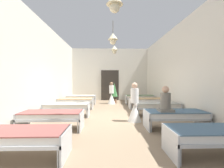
{
  "coord_description": "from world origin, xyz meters",
  "views": [
    {
      "loc": [
        -0.23,
        -6.96,
        1.52
      ],
      "look_at": [
        0.0,
        0.41,
        1.39
      ],
      "focal_mm": 25.72,
      "sensor_mm": 36.0,
      "label": 1
    }
  ],
  "objects_px": {
    "bed_left_row_4": "(81,97)",
    "bed_right_row_4": "(139,97)",
    "potted_plant": "(114,91)",
    "bed_right_row_2": "(157,106)",
    "nurse_near_aisle": "(135,107)",
    "patient_seated_primary": "(165,102)",
    "bed_right_row_1": "(175,115)",
    "bed_right_row_3": "(146,101)",
    "bed_left_row_0": "(18,137)",
    "bed_left_row_2": "(67,106)",
    "bed_left_row_3": "(76,101)",
    "nurse_mid_aisle": "(112,96)",
    "bed_right_row_0": "(215,135)",
    "bed_left_row_1": "(52,116)"
  },
  "relations": [
    {
      "from": "bed_left_row_0",
      "to": "bed_right_row_4",
      "type": "xyz_separation_m",
      "value": [
        3.92,
        7.6,
        0.0
      ]
    },
    {
      "from": "bed_left_row_3",
      "to": "bed_left_row_1",
      "type": "bearing_deg",
      "value": -90.0
    },
    {
      "from": "patient_seated_primary",
      "to": "bed_right_row_4",
      "type": "bearing_deg",
      "value": 86.54
    },
    {
      "from": "bed_right_row_0",
      "to": "nurse_mid_aisle",
      "type": "height_order",
      "value": "nurse_mid_aisle"
    },
    {
      "from": "bed_left_row_2",
      "to": "bed_left_row_3",
      "type": "xyz_separation_m",
      "value": [
        0.0,
        1.9,
        0.0
      ]
    },
    {
      "from": "bed_right_row_2",
      "to": "bed_right_row_4",
      "type": "bearing_deg",
      "value": 90.0
    },
    {
      "from": "bed_left_row_3",
      "to": "nurse_near_aisle",
      "type": "bearing_deg",
      "value": -45.82
    },
    {
      "from": "nurse_mid_aisle",
      "to": "bed_right_row_3",
      "type": "bearing_deg",
      "value": 10.6
    },
    {
      "from": "bed_right_row_2",
      "to": "bed_right_row_3",
      "type": "distance_m",
      "value": 1.9
    },
    {
      "from": "bed_right_row_3",
      "to": "bed_left_row_0",
      "type": "bearing_deg",
      "value": -124.49
    },
    {
      "from": "bed_right_row_0",
      "to": "bed_left_row_1",
      "type": "distance_m",
      "value": 4.35
    },
    {
      "from": "bed_right_row_1",
      "to": "nurse_near_aisle",
      "type": "bearing_deg",
      "value": 140.34
    },
    {
      "from": "bed_left_row_1",
      "to": "bed_right_row_1",
      "type": "relative_size",
      "value": 1.0
    },
    {
      "from": "bed_right_row_4",
      "to": "nurse_near_aisle",
      "type": "relative_size",
      "value": 1.28
    },
    {
      "from": "patient_seated_primary",
      "to": "bed_left_row_4",
      "type": "bearing_deg",
      "value": 121.6
    },
    {
      "from": "bed_right_row_3",
      "to": "bed_left_row_4",
      "type": "height_order",
      "value": "same"
    },
    {
      "from": "bed_right_row_4",
      "to": "bed_right_row_1",
      "type": "bearing_deg",
      "value": -90.0
    },
    {
      "from": "bed_right_row_2",
      "to": "bed_left_row_3",
      "type": "relative_size",
      "value": 1.0
    },
    {
      "from": "bed_right_row_4",
      "to": "nurse_mid_aisle",
      "type": "distance_m",
      "value": 1.89
    },
    {
      "from": "bed_left_row_3",
      "to": "nurse_mid_aisle",
      "type": "distance_m",
      "value": 2.77
    },
    {
      "from": "nurse_mid_aisle",
      "to": "potted_plant",
      "type": "relative_size",
      "value": 1.05
    },
    {
      "from": "bed_right_row_1",
      "to": "bed_right_row_0",
      "type": "bearing_deg",
      "value": -90.0
    },
    {
      "from": "bed_left_row_1",
      "to": "patient_seated_primary",
      "type": "bearing_deg",
      "value": -1.55
    },
    {
      "from": "bed_left_row_1",
      "to": "potted_plant",
      "type": "bearing_deg",
      "value": 69.29
    },
    {
      "from": "bed_left_row_0",
      "to": "potted_plant",
      "type": "distance_m",
      "value": 8.09
    },
    {
      "from": "nurse_mid_aisle",
      "to": "bed_left_row_0",
      "type": "bearing_deg",
      "value": -49.53
    },
    {
      "from": "bed_right_row_0",
      "to": "bed_right_row_1",
      "type": "height_order",
      "value": "same"
    },
    {
      "from": "bed_right_row_2",
      "to": "potted_plant",
      "type": "height_order",
      "value": "potted_plant"
    },
    {
      "from": "bed_right_row_0",
      "to": "bed_left_row_3",
      "type": "height_order",
      "value": "same"
    },
    {
      "from": "bed_right_row_4",
      "to": "potted_plant",
      "type": "distance_m",
      "value": 1.75
    },
    {
      "from": "bed_left_row_4",
      "to": "potted_plant",
      "type": "bearing_deg",
      "value": 4.28
    },
    {
      "from": "bed_left_row_1",
      "to": "bed_left_row_4",
      "type": "height_order",
      "value": "same"
    },
    {
      "from": "bed_left_row_1",
      "to": "bed_right_row_1",
      "type": "distance_m",
      "value": 3.92
    },
    {
      "from": "bed_right_row_3",
      "to": "nurse_mid_aisle",
      "type": "height_order",
      "value": "nurse_mid_aisle"
    },
    {
      "from": "bed_left_row_4",
      "to": "patient_seated_primary",
      "type": "relative_size",
      "value": 2.37
    },
    {
      "from": "bed_right_row_3",
      "to": "potted_plant",
      "type": "relative_size",
      "value": 1.34
    },
    {
      "from": "bed_left_row_4",
      "to": "bed_right_row_4",
      "type": "height_order",
      "value": "same"
    },
    {
      "from": "bed_left_row_0",
      "to": "bed_right_row_4",
      "type": "height_order",
      "value": "same"
    },
    {
      "from": "nurse_mid_aisle",
      "to": "bed_left_row_4",
      "type": "bearing_deg",
      "value": -125.15
    },
    {
      "from": "bed_right_row_2",
      "to": "patient_seated_primary",
      "type": "bearing_deg",
      "value": -99.94
    },
    {
      "from": "bed_left_row_4",
      "to": "potted_plant",
      "type": "relative_size",
      "value": 1.34
    },
    {
      "from": "bed_left_row_3",
      "to": "bed_right_row_4",
      "type": "bearing_deg",
      "value": 25.88
    },
    {
      "from": "bed_left_row_2",
      "to": "nurse_mid_aisle",
      "type": "xyz_separation_m",
      "value": [
        2.03,
        3.78,
        0.09
      ]
    },
    {
      "from": "patient_seated_primary",
      "to": "bed_right_row_1",
      "type": "bearing_deg",
      "value": 15.42
    },
    {
      "from": "bed_right_row_1",
      "to": "bed_left_row_4",
      "type": "distance_m",
      "value": 6.92
    },
    {
      "from": "bed_right_row_2",
      "to": "nurse_near_aisle",
      "type": "relative_size",
      "value": 1.28
    },
    {
      "from": "bed_right_row_1",
      "to": "bed_right_row_4",
      "type": "relative_size",
      "value": 1.0
    },
    {
      "from": "nurse_near_aisle",
      "to": "bed_left_row_3",
      "type": "bearing_deg",
      "value": 51.16
    },
    {
      "from": "bed_right_row_3",
      "to": "nurse_near_aisle",
      "type": "height_order",
      "value": "nurse_near_aisle"
    },
    {
      "from": "bed_left_row_0",
      "to": "bed_right_row_2",
      "type": "distance_m",
      "value": 5.46
    }
  ]
}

